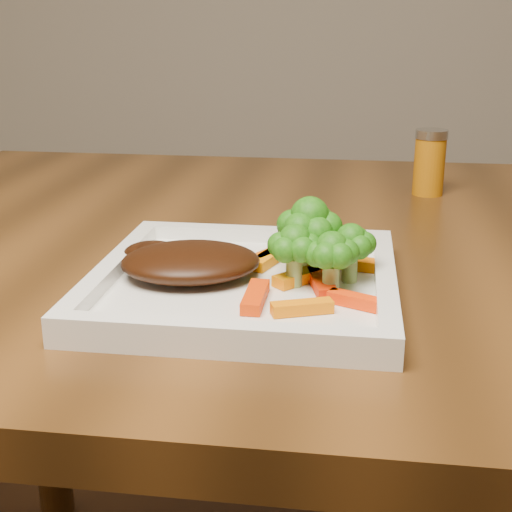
# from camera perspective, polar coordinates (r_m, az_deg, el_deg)

# --- Properties ---
(dining_table) EXTENTS (1.60, 0.90, 0.75)m
(dining_table) POSITION_cam_1_polar(r_m,az_deg,el_deg) (1.03, 14.94, -19.03)
(dining_table) COLOR #563213
(dining_table) RESTS_ON floor
(plate) EXTENTS (0.27, 0.27, 0.01)m
(plate) POSITION_cam_1_polar(r_m,az_deg,el_deg) (0.65, -0.87, -2.54)
(plate) COLOR white
(plate) RESTS_ON dining_table
(steak) EXTENTS (0.15, 0.13, 0.03)m
(steak) POSITION_cam_1_polar(r_m,az_deg,el_deg) (0.66, -5.25, -0.46)
(steak) COLOR #321507
(steak) RESTS_ON plate
(broccoli_0) EXTENTS (0.09, 0.09, 0.07)m
(broccoli_0) POSITION_cam_1_polar(r_m,az_deg,el_deg) (0.67, 4.28, 1.60)
(broccoli_0) COLOR #207914
(broccoli_0) RESTS_ON plate
(broccoli_1) EXTENTS (0.06, 0.06, 0.06)m
(broccoli_1) POSITION_cam_1_polar(r_m,az_deg,el_deg) (0.65, 7.57, 0.69)
(broccoli_1) COLOR #2C5D0F
(broccoli_1) RESTS_ON plate
(broccoli_2) EXTENTS (0.06, 0.06, 0.06)m
(broccoli_2) POSITION_cam_1_polar(r_m,az_deg,el_deg) (0.62, 6.05, -0.40)
(broccoli_2) COLOR #1C7413
(broccoli_2) RESTS_ON plate
(broccoli_3) EXTENTS (0.07, 0.07, 0.06)m
(broccoli_3) POSITION_cam_1_polar(r_m,az_deg,el_deg) (0.63, 3.10, 0.25)
(broccoli_3) COLOR #3C7713
(broccoli_3) RESTS_ON plate
(carrot_0) EXTENTS (0.05, 0.03, 0.01)m
(carrot_0) POSITION_cam_1_polar(r_m,az_deg,el_deg) (0.58, 3.70, -4.13)
(carrot_0) COLOR orange
(carrot_0) RESTS_ON plate
(carrot_1) EXTENTS (0.05, 0.03, 0.01)m
(carrot_1) POSITION_cam_1_polar(r_m,az_deg,el_deg) (0.60, 7.99, -3.55)
(carrot_1) COLOR #FD3604
(carrot_1) RESTS_ON plate
(carrot_2) EXTENTS (0.02, 0.06, 0.01)m
(carrot_2) POSITION_cam_1_polar(r_m,az_deg,el_deg) (0.60, -0.05, -3.28)
(carrot_2) COLOR #E63503
(carrot_2) RESTS_ON plate
(carrot_3) EXTENTS (0.06, 0.03, 0.01)m
(carrot_3) POSITION_cam_1_polar(r_m,az_deg,el_deg) (0.69, 7.99, -0.61)
(carrot_3) COLOR orange
(carrot_3) RESTS_ON plate
(carrot_4) EXTENTS (0.04, 0.05, 0.01)m
(carrot_4) POSITION_cam_1_polar(r_m,az_deg,el_deg) (0.70, 1.24, 0.10)
(carrot_4) COLOR #F05903
(carrot_4) RESTS_ON plate
(carrot_5) EXTENTS (0.03, 0.06, 0.01)m
(carrot_5) POSITION_cam_1_polar(r_m,az_deg,el_deg) (0.63, 5.25, -2.15)
(carrot_5) COLOR red
(carrot_5) RESTS_ON plate
(carrot_6) EXTENTS (0.05, 0.06, 0.01)m
(carrot_6) POSITION_cam_1_polar(r_m,az_deg,el_deg) (0.65, 3.82, -1.59)
(carrot_6) COLOR orange
(carrot_6) RESTS_ON plate
(spice_shaker) EXTENTS (0.05, 0.05, 0.09)m
(spice_shaker) POSITION_cam_1_polar(r_m,az_deg,el_deg) (1.04, 13.71, 7.28)
(spice_shaker) COLOR #AD6309
(spice_shaker) RESTS_ON dining_table
(carrot_7) EXTENTS (0.03, 0.06, 0.01)m
(carrot_7) POSITION_cam_1_polar(r_m,az_deg,el_deg) (0.70, 1.05, -0.17)
(carrot_7) COLOR orange
(carrot_7) RESTS_ON plate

